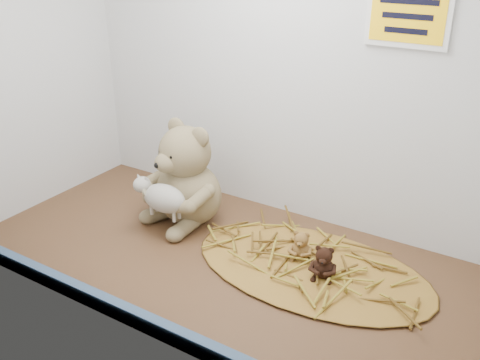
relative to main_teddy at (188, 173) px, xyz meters
The scene contains 8 objects.
alcove_shell 35.73cm from the main_teddy, ahead, with size 120.40×60.20×90.40cm.
front_rail 45.56cm from the main_teddy, 66.78° to the right, with size 119.28×2.20×3.60cm, color #3D5A75.
straw_bed 40.88cm from the main_teddy, ahead, with size 57.89×33.61×1.12cm, color olive.
main_teddy is the anchor object (origin of this frame).
toy_lamb 10.44cm from the main_teddy, 90.00° to the right, with size 15.75×9.61×10.18cm, color #BAB2A7, non-canonical shape.
mini_teddy_tan 35.87cm from the main_teddy, ahead, with size 5.69×6.00×7.05cm, color brown, non-canonical shape.
mini_teddy_brown 43.63cm from the main_teddy, ahead, with size 6.24×6.59×7.74cm, color black, non-canonical shape.
wall_sign 65.19cm from the main_teddy, 20.64° to the left, with size 16.00×1.20×11.00cm, color yellow.
Camera 1 is at (61.90, -89.69, 71.09)cm, focal length 40.00 mm.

